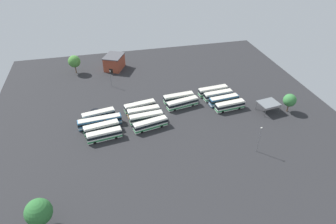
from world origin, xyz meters
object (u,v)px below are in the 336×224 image
(bus_row0_slot3, at_px, (230,106))
(tree_northeast, at_px, (74,61))
(bus_row2_slot2, at_px, (146,118))
(bus_row3_slot0, at_px, (99,115))
(tree_north_edge, at_px, (39,212))
(bus_row2_slot3, at_px, (150,124))
(lamp_post_by_building, at_px, (259,139))
(bus_row3_slot1, at_px, (100,122))
(bus_row0_slot0, at_px, (213,91))
(bus_row0_slot2, at_px, (224,100))
(bus_row3_slot2, at_px, (101,128))
(bus_row3_slot3, at_px, (104,135))
(depot_building, at_px, (114,62))
(maintenance_shelter, at_px, (269,103))
(bus_row0_slot1, at_px, (218,95))
(bus_row2_slot1, at_px, (144,112))
(bus_row2_slot0, at_px, (140,106))
(bus_row1_slot0, at_px, (179,98))
(lamp_post_far_corner, at_px, (111,78))
(tree_west_edge, at_px, (290,100))
(bus_row1_slot1, at_px, (182,103))

(bus_row0_slot3, distance_m, tree_northeast, 74.05)
(bus_row0_slot3, bearing_deg, bus_row2_slot2, 0.74)
(bus_row3_slot0, bearing_deg, tree_north_edge, 70.45)
(bus_row2_slot3, bearing_deg, tree_northeast, -62.82)
(lamp_post_by_building, height_order, tree_northeast, lamp_post_by_building)
(bus_row0_slot3, xyz_separation_m, bus_row3_slot1, (48.87, -0.95, 0.00))
(bus_row0_slot0, distance_m, bus_row0_slot2, 8.09)
(bus_row0_slot0, height_order, bus_row0_slot3, same)
(bus_row3_slot1, distance_m, bus_row3_slot2, 3.86)
(bus_row0_slot3, relative_size, bus_row3_slot3, 1.00)
(bus_row2_slot3, xyz_separation_m, bus_row3_slot2, (16.75, -1.89, -0.00))
(bus_row0_slot2, distance_m, bus_row2_slot2, 32.13)
(bus_row0_slot2, relative_size, depot_building, 0.96)
(maintenance_shelter, bearing_deg, bus_row3_slot1, -4.77)
(tree_northeast, bearing_deg, bus_row3_slot2, 100.80)
(lamp_post_by_building, bearing_deg, bus_row3_slot3, -20.32)
(bus_row0_slot1, bearing_deg, bus_row2_slot1, 8.91)
(bus_row0_slot0, xyz_separation_m, bus_row2_slot0, (31.33, 4.81, -0.00))
(tree_north_edge, bearing_deg, bus_row0_slot3, -149.70)
(bus_row0_slot1, xyz_separation_m, bus_row2_slot1, (31.30, 4.91, 0.00))
(lamp_post_by_building, height_order, tree_north_edge, lamp_post_by_building)
(bus_row2_slot0, bearing_deg, lamp_post_by_building, 135.53)
(bus_row2_slot1, bearing_deg, bus_row1_slot0, -156.32)
(bus_row0_slot2, xyz_separation_m, lamp_post_far_corner, (41.94, -24.72, 2.33))
(bus_row3_slot2, height_order, tree_west_edge, tree_west_edge)
(bus_row0_slot2, relative_size, bus_row2_slot2, 0.98)
(bus_row1_slot1, relative_size, bus_row3_slot1, 0.84)
(bus_row3_slot0, relative_size, tree_north_edge, 1.38)
(bus_row0_slot0, distance_m, bus_row3_slot0, 47.43)
(bus_row3_slot3, relative_size, depot_building, 0.93)
(bus_row3_slot0, relative_size, bus_row3_slot2, 0.98)
(maintenance_shelter, bearing_deg, bus_row2_slot1, -9.43)
(bus_row0_slot2, height_order, bus_row3_slot0, same)
(bus_row1_slot1, height_order, bus_row2_slot0, same)
(bus_row0_slot3, relative_size, depot_building, 0.93)
(bus_row0_slot0, height_order, tree_north_edge, tree_north_edge)
(maintenance_shelter, distance_m, tree_west_edge, 7.69)
(bus_row0_slot0, height_order, bus_row2_slot0, same)
(bus_row3_slot0, xyz_separation_m, maintenance_shelter, (-62.79, 9.42, 1.75))
(bus_row0_slot3, xyz_separation_m, bus_row3_slot2, (48.55, 2.89, 0.00))
(bus_row2_slot1, distance_m, depot_building, 43.48)
(bus_row2_slot1, bearing_deg, bus_row2_slot3, 97.23)
(bus_row0_slot3, relative_size, lamp_post_by_building, 1.24)
(tree_northeast, bearing_deg, bus_row3_slot1, 101.31)
(bus_row1_slot1, relative_size, lamp_post_by_building, 1.36)
(bus_row3_slot0, distance_m, maintenance_shelter, 63.52)
(bus_row3_slot0, height_order, tree_north_edge, tree_north_edge)
(bus_row3_slot3, xyz_separation_m, tree_west_edge, (-68.80, -1.03, 3.12))
(bus_row1_slot0, height_order, tree_north_edge, tree_north_edge)
(bus_row1_slot1, xyz_separation_m, tree_west_edge, (-38.15, 11.93, 3.12))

